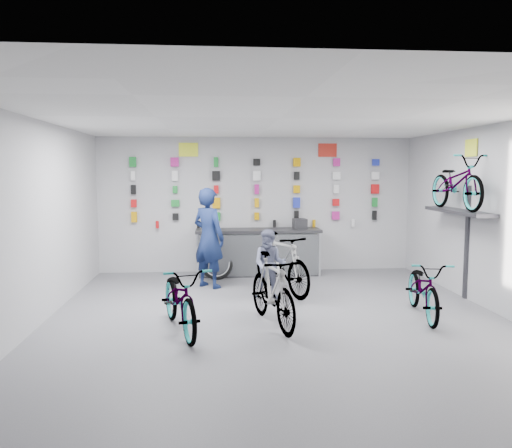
{
  "coord_description": "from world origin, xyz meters",
  "views": [
    {
      "loc": [
        -0.94,
        -7.14,
        2.24
      ],
      "look_at": [
        -0.23,
        1.4,
        1.34
      ],
      "focal_mm": 35.0,
      "sensor_mm": 36.0,
      "label": 1
    }
  ],
  "objects": [
    {
      "name": "bike_service",
      "position": [
        0.28,
        1.83,
        0.57
      ],
      "size": [
        1.24,
        1.94,
        1.13
      ],
      "primitive_type": "imported",
      "rotation": [
        0.0,
        0.0,
        0.41
      ],
      "color": "gray",
      "rests_on": "floor"
    },
    {
      "name": "wall_right",
      "position": [
        3.5,
        0.0,
        1.5
      ],
      "size": [
        0.0,
        8.0,
        8.0
      ],
      "primitive_type": "plane",
      "rotation": [
        1.57,
        0.0,
        -1.57
      ],
      "color": "#B9B9BB",
      "rests_on": "floor"
    },
    {
      "name": "sign_left",
      "position": [
        -1.5,
        3.98,
        2.72
      ],
      "size": [
        0.42,
        0.02,
        0.3
      ],
      "primitive_type": "cube",
      "color": "#E6F631",
      "rests_on": "wall_back"
    },
    {
      "name": "bike_left",
      "position": [
        -1.43,
        -0.25,
        0.48
      ],
      "size": [
        1.13,
        1.94,
        0.97
      ],
      "primitive_type": "imported",
      "rotation": [
        0.0,
        0.0,
        0.28
      ],
      "color": "gray",
      "rests_on": "floor"
    },
    {
      "name": "bike_wall",
      "position": [
        3.25,
        1.2,
        2.05
      ],
      "size": [
        0.63,
        1.8,
        0.95
      ],
      "primitive_type": "imported",
      "color": "gray",
      "rests_on": "wall_bracket"
    },
    {
      "name": "spare_wheel",
      "position": [
        -0.91,
        3.17,
        0.35
      ],
      "size": [
        0.79,
        0.5,
        0.73
      ],
      "rotation": [
        0.0,
        0.0,
        0.33
      ],
      "color": "black",
      "rests_on": "floor"
    },
    {
      "name": "counter",
      "position": [
        0.0,
        3.54,
        0.49
      ],
      "size": [
        2.7,
        0.66,
        1.0
      ],
      "color": "black",
      "rests_on": "floor"
    },
    {
      "name": "wall_bracket",
      "position": [
        3.33,
        1.2,
        1.46
      ],
      "size": [
        0.39,
        1.9,
        2.0
      ],
      "color": "#333338",
      "rests_on": "wall_right"
    },
    {
      "name": "sign_right",
      "position": [
        1.6,
        3.98,
        2.72
      ],
      "size": [
        0.42,
        0.02,
        0.3
      ],
      "primitive_type": "cube",
      "color": "red",
      "rests_on": "wall_back"
    },
    {
      "name": "wall_front",
      "position": [
        0.0,
        -4.0,
        1.5
      ],
      "size": [
        7.0,
        0.0,
        7.0
      ],
      "primitive_type": "plane",
      "rotation": [
        -1.57,
        0.0,
        0.0
      ],
      "color": "#B9B9BB",
      "rests_on": "floor"
    },
    {
      "name": "floor",
      "position": [
        0.0,
        0.0,
        0.0
      ],
      "size": [
        8.0,
        8.0,
        0.0
      ],
      "primitive_type": "plane",
      "color": "#56565C",
      "rests_on": "ground"
    },
    {
      "name": "customer",
      "position": [
        0.02,
        1.48,
        0.62
      ],
      "size": [
        0.7,
        0.6,
        1.23
      ],
      "primitive_type": "imported",
      "rotation": [
        0.0,
        0.0,
        -0.25
      ],
      "color": "slate",
      "rests_on": "floor"
    },
    {
      "name": "wall_back",
      "position": [
        0.0,
        4.0,
        1.5
      ],
      "size": [
        7.0,
        0.0,
        7.0
      ],
      "primitive_type": "plane",
      "rotation": [
        1.57,
        0.0,
        0.0
      ],
      "color": "#B9B9BB",
      "rests_on": "floor"
    },
    {
      "name": "bike_right",
      "position": [
        2.27,
        0.16,
        0.45
      ],
      "size": [
        0.87,
        1.8,
        0.91
      ],
      "primitive_type": "imported",
      "rotation": [
        0.0,
        0.0,
        -0.16
      ],
      "color": "gray",
      "rests_on": "floor"
    },
    {
      "name": "bike_center",
      "position": [
        -0.12,
        -0.09,
        0.53
      ],
      "size": [
        0.9,
        1.82,
        1.05
      ],
      "primitive_type": "imported",
      "rotation": [
        0.0,
        0.0,
        0.24
      ],
      "color": "gray",
      "rests_on": "floor"
    },
    {
      "name": "merch_wall",
      "position": [
        0.04,
        3.93,
        1.81
      ],
      "size": [
        5.56,
        0.08,
        1.56
      ],
      "color": "#D79507",
      "rests_on": "wall_back"
    },
    {
      "name": "clerk",
      "position": [
        -1.06,
        2.44,
        0.97
      ],
      "size": [
        0.84,
        0.81,
        1.94
      ],
      "primitive_type": "imported",
      "rotation": [
        0.0,
        0.0,
        2.44
      ],
      "color": "#111E46",
      "rests_on": "floor"
    },
    {
      "name": "sign_side",
      "position": [
        3.48,
        1.2,
        2.65
      ],
      "size": [
        0.02,
        0.4,
        0.3
      ],
      "primitive_type": "cube",
      "color": "#E6F631",
      "rests_on": "wall_right"
    },
    {
      "name": "ceiling",
      "position": [
        0.0,
        0.0,
        3.0
      ],
      "size": [
        8.0,
        8.0,
        0.0
      ],
      "primitive_type": "plane",
      "rotation": [
        3.14,
        0.0,
        0.0
      ],
      "color": "white",
      "rests_on": "wall_back"
    },
    {
      "name": "wall_left",
      "position": [
        -3.5,
        0.0,
        1.5
      ],
      "size": [
        0.0,
        8.0,
        8.0
      ],
      "primitive_type": "plane",
      "rotation": [
        1.57,
        0.0,
        1.57
      ],
      "color": "#B9B9BB",
      "rests_on": "floor"
    },
    {
      "name": "register",
      "position": [
        0.91,
        3.55,
        1.11
      ],
      "size": [
        0.3,
        0.32,
        0.22
      ],
      "primitive_type": "cube",
      "rotation": [
        0.0,
        0.0,
        0.06
      ],
      "color": "black",
      "rests_on": "counter"
    }
  ]
}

